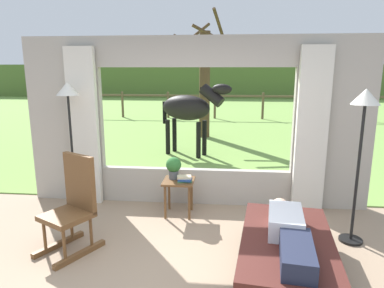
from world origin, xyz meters
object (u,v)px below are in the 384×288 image
(rocking_chair, at_px, (73,205))
(floor_lamp_right, at_px, (363,120))
(potted_plant, at_px, (174,167))
(horse, at_px, (189,109))
(recliner_sofa, at_px, (286,256))
(pasture_tree, at_px, (204,80))
(reclining_person, at_px, (289,231))
(side_table, at_px, (179,186))
(book_stack, at_px, (185,179))
(floor_lamp_left, at_px, (69,108))

(rocking_chair, distance_m, floor_lamp_right, 3.46)
(potted_plant, height_order, horse, horse)
(recliner_sofa, relative_size, pasture_tree, 0.49)
(reclining_person, xyz_separation_m, horse, (-1.51, 4.91, 0.63))
(recliner_sofa, distance_m, floor_lamp_right, 1.78)
(side_table, distance_m, horse, 3.54)
(potted_plant, bearing_deg, recliner_sofa, -46.95)
(recliner_sofa, bearing_deg, horse, 114.48)
(recliner_sofa, relative_size, potted_plant, 5.62)
(reclining_person, bearing_deg, floor_lamp_right, 50.45)
(recliner_sofa, distance_m, potted_plant, 2.06)
(side_table, height_order, floor_lamp_right, floor_lamp_right)
(pasture_tree, bearing_deg, side_table, -89.99)
(recliner_sofa, xyz_separation_m, rocking_chair, (-2.37, 0.33, 0.33))
(horse, bearing_deg, pasture_tree, -163.38)
(recliner_sofa, bearing_deg, pasture_tree, 107.42)
(rocking_chair, xyz_separation_m, potted_plant, (1.00, 1.14, 0.16))
(reclining_person, height_order, book_stack, reclining_person)
(rocking_chair, bearing_deg, pasture_tree, 109.71)
(potted_plant, bearing_deg, horse, 92.38)
(floor_lamp_right, bearing_deg, recliner_sofa, -138.44)
(recliner_sofa, bearing_deg, floor_lamp_left, 160.09)
(side_table, distance_m, floor_lamp_left, 1.93)
(recliner_sofa, bearing_deg, rocking_chair, 179.25)
(potted_plant, bearing_deg, rocking_chair, -131.32)
(book_stack, bearing_deg, recliner_sofa, -48.28)
(book_stack, xyz_separation_m, floor_lamp_right, (2.12, -0.52, 0.94))
(side_table, distance_m, pasture_tree, 5.92)
(recliner_sofa, height_order, floor_lamp_right, floor_lamp_right)
(recliner_sofa, height_order, reclining_person, reclining_person)
(rocking_chair, bearing_deg, potted_plant, 77.33)
(reclining_person, relative_size, floor_lamp_right, 0.77)
(book_stack, bearing_deg, rocking_chair, -139.12)
(recliner_sofa, height_order, side_table, side_table)
(horse, bearing_deg, floor_lamp_right, 53.12)
(horse, height_order, pasture_tree, pasture_tree)
(potted_plant, bearing_deg, floor_lamp_right, -15.72)
(recliner_sofa, bearing_deg, floor_lamp_right, 48.77)
(floor_lamp_left, xyz_separation_m, pasture_tree, (1.59, 5.70, 0.23))
(reclining_person, height_order, pasture_tree, pasture_tree)
(floor_lamp_right, relative_size, pasture_tree, 0.51)
(pasture_tree, bearing_deg, potted_plant, -90.79)
(horse, distance_m, pasture_tree, 2.40)
(book_stack, bearing_deg, pasture_tree, 90.92)
(book_stack, bearing_deg, horse, 95.08)
(floor_lamp_left, bearing_deg, rocking_chair, -65.92)
(floor_lamp_left, bearing_deg, pasture_tree, 74.44)
(reclining_person, distance_m, horse, 5.18)
(reclining_person, height_order, horse, horse)
(book_stack, distance_m, horse, 3.58)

